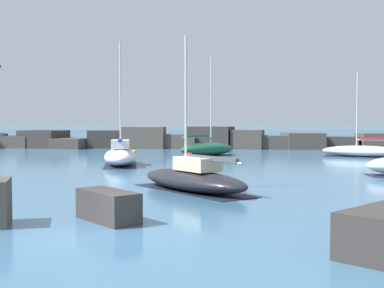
% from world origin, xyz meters
% --- Properties ---
extents(ground_plane, '(600.00, 600.00, 0.00)m').
position_xyz_m(ground_plane, '(0.00, 0.00, 0.00)').
color(ground_plane, '#3D6B8E').
extents(open_sea_beyond, '(400.00, 116.00, 0.01)m').
position_xyz_m(open_sea_beyond, '(0.00, 108.58, 0.00)').
color(open_sea_beyond, '#2D5B7F').
rests_on(open_sea_beyond, ground).
extents(breakwater_jetty, '(59.28, 7.12, 2.60)m').
position_xyz_m(breakwater_jetty, '(0.94, 48.60, 0.96)').
color(breakwater_jetty, '#383330').
rests_on(breakwater_jetty, ground).
extents(foreground_rocks, '(20.05, 9.30, 1.50)m').
position_xyz_m(foreground_rocks, '(4.05, -0.90, 0.57)').
color(foreground_rocks, brown).
rests_on(foreground_rocks, ground).
extents(sailboat_moored_0, '(3.54, 7.17, 9.31)m').
position_xyz_m(sailboat_moored_0, '(-4.12, 24.42, 0.73)').
color(sailboat_moored_0, white).
rests_on(sailboat_moored_0, ground).
extents(sailboat_moored_2, '(6.63, 7.39, 7.51)m').
position_xyz_m(sailboat_moored_2, '(2.17, 10.39, 0.59)').
color(sailboat_moored_2, black).
rests_on(sailboat_moored_2, ground).
extents(sailboat_moored_3, '(5.83, 5.08, 9.33)m').
position_xyz_m(sailboat_moored_3, '(2.02, 35.28, 0.66)').
color(sailboat_moored_3, '#195138').
rests_on(sailboat_moored_3, ground).
extents(sailboat_moored_6, '(7.61, 4.97, 7.82)m').
position_xyz_m(sailboat_moored_6, '(16.39, 34.79, 0.54)').
color(sailboat_moored_6, white).
rests_on(sailboat_moored_6, ground).
extents(mooring_buoy_orange_near, '(0.66, 0.66, 0.86)m').
position_xyz_m(mooring_buoy_orange_near, '(0.74, 29.65, 0.33)').
color(mooring_buoy_orange_near, red).
rests_on(mooring_buoy_orange_near, ground).
extents(mooring_buoy_far_side, '(0.57, 0.57, 0.77)m').
position_xyz_m(mooring_buoy_far_side, '(-4.95, 34.95, 0.28)').
color(mooring_buoy_far_side, yellow).
rests_on(mooring_buoy_far_side, ground).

